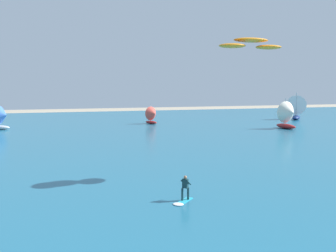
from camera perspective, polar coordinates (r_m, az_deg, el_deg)
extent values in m
cube|color=#236B89|center=(57.94, -8.69, -1.15)|extent=(160.00, 90.00, 0.10)
cube|color=#26B2CC|center=(25.01, 2.61, -11.14)|extent=(1.30, 1.30, 0.05)
cylinder|color=#143338|center=(24.78, 2.17, -10.28)|extent=(0.14, 0.14, 0.80)
cylinder|color=#143338|center=(24.98, 3.06, -10.14)|extent=(0.14, 0.14, 0.80)
cube|color=#143338|center=(24.69, 2.63, -8.66)|extent=(0.41, 0.41, 0.60)
sphere|color=#9E7051|center=(24.59, 2.63, -7.73)|extent=(0.22, 0.22, 0.22)
cylinder|color=#143338|center=(24.84, 2.25, -8.44)|extent=(0.42, 0.42, 0.39)
cylinder|color=#143338|center=(24.65, 3.17, -8.56)|extent=(0.42, 0.42, 0.39)
ellipsoid|color=white|center=(24.20, 1.57, -11.71)|extent=(0.92, 0.92, 0.08)
ellipsoid|color=orange|center=(30.96, 12.40, 12.56)|extent=(3.10, 2.05, 0.34)
ellipsoid|color=orange|center=(30.04, 9.66, 11.87)|extent=(2.32, 1.97, 0.34)
ellipsoid|color=orange|center=(31.85, 14.94, 11.43)|extent=(2.32, 1.97, 0.34)
ellipsoid|color=maroon|center=(70.63, -2.57, 0.57)|extent=(2.31, 3.20, 0.57)
cylinder|color=silver|center=(70.57, -2.65, 2.04)|extent=(0.10, 0.10, 3.06)
cone|color=#D84C3F|center=(70.07, -2.30, 1.89)|extent=(2.89, 2.34, 2.57)
ellipsoid|color=silver|center=(67.85, -24.05, -0.19)|extent=(3.84, 3.03, 0.70)
cone|color=#3F72CC|center=(67.25, -23.72, 1.50)|extent=(3.02, 3.51, 3.12)
ellipsoid|color=maroon|center=(66.26, 17.36, -0.02)|extent=(2.22, 4.51, 0.81)
cylinder|color=silver|center=(66.18, 17.32, 2.21)|extent=(0.13, 0.13, 4.31)
cone|color=silver|center=(65.51, 17.87, 1.96)|extent=(3.90, 2.50, 3.62)
ellipsoid|color=navy|center=(83.33, 18.76, 1.25)|extent=(4.20, 4.80, 0.90)
cylinder|color=silver|center=(82.91, 18.83, 3.19)|extent=(0.15, 0.15, 4.78)
cone|color=white|center=(83.97, 18.86, 3.06)|extent=(4.46, 4.09, 4.01)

